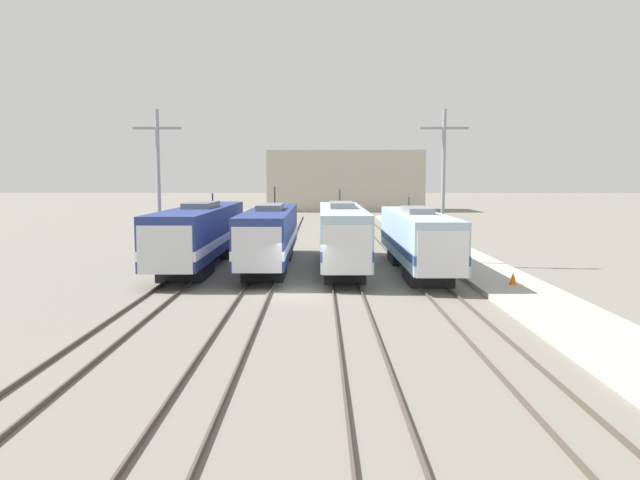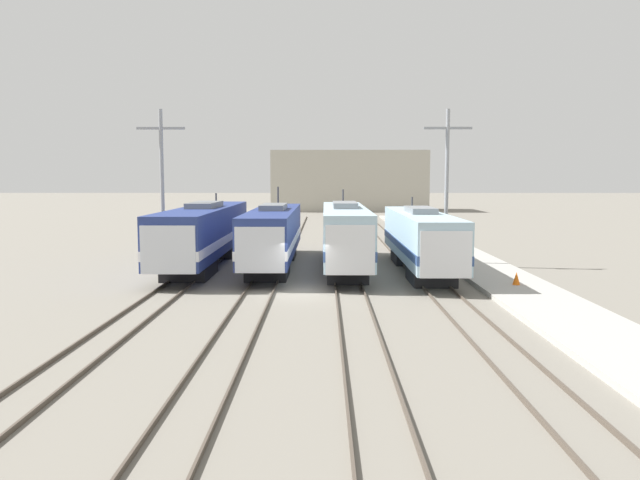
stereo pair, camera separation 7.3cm
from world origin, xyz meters
TOP-DOWN VIEW (x-y plane):
  - ground_plane at (0.00, 0.00)m, footprint 400.00×400.00m
  - rail_pair_far_left at (-6.92, 0.00)m, footprint 1.51×120.00m
  - rail_pair_center_left at (-2.31, 0.00)m, footprint 1.51×120.00m
  - rail_pair_center_right at (2.31, 0.00)m, footprint 1.51×120.00m
  - rail_pair_far_right at (6.92, 0.00)m, footprint 1.51×120.00m
  - locomotive_far_left at (-6.92, 9.58)m, footprint 3.09×19.90m
  - locomotive_center_left at (-2.31, 9.05)m, footprint 2.83×18.01m
  - locomotive_center_right at (2.31, 8.02)m, footprint 2.74×17.30m
  - locomotive_far_right at (6.92, 6.79)m, footprint 2.78×16.65m
  - catenary_tower_left at (-9.63, 9.83)m, footprint 3.14×0.25m
  - catenary_tower_right at (8.99, 9.83)m, footprint 3.14×0.25m
  - platform at (11.04, 0.00)m, footprint 4.00×120.00m
  - traffic_cone at (11.04, 1.18)m, footprint 0.39×0.39m
  - depot_building at (5.29, 79.21)m, footprint 26.57×11.95m

SIDE VIEW (x-z plane):
  - ground_plane at x=0.00m, z-range 0.00..0.00m
  - rail_pair_far_left at x=-6.92m, z-range 0.00..0.15m
  - rail_pair_center_left at x=-2.31m, z-range 0.00..0.15m
  - rail_pair_center_right at x=2.31m, z-range 0.00..0.15m
  - rail_pair_far_right at x=6.92m, z-range 0.00..0.15m
  - platform at x=11.04m, z-range 0.00..0.26m
  - traffic_cone at x=11.04m, z-range 0.26..0.93m
  - locomotive_far_right at x=6.92m, z-range -0.19..4.34m
  - locomotive_center_left at x=-2.31m, z-range -0.47..4.70m
  - locomotive_far_left at x=-6.92m, z-range -0.17..4.51m
  - locomotive_center_right at x=2.31m, z-range -0.30..4.71m
  - depot_building at x=5.29m, z-range 0.00..10.35m
  - catenary_tower_left at x=-9.63m, z-range 0.42..10.66m
  - catenary_tower_right at x=8.99m, z-range 0.42..10.66m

